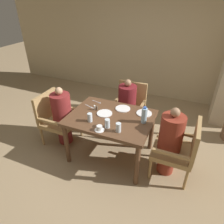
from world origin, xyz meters
TOP-DOWN VIEW (x-y plane):
  - ground_plane at (0.00, 0.00)m, footprint 16.00×16.00m
  - wall_back at (0.00, 2.53)m, footprint 8.00×0.06m
  - dining_table at (0.00, 0.00)m, footprint 1.23×0.93m
  - chair_left_side at (-1.03, 0.00)m, footprint 0.55×0.55m
  - diner_in_left_chair at (-0.89, 0.00)m, footprint 0.32×0.32m
  - chair_far_side at (0.00, 0.88)m, footprint 0.55×0.55m
  - diner_in_far_chair at (-0.00, 0.74)m, footprint 0.32×0.32m
  - chair_right_side at (1.03, 0.00)m, footprint 0.55×0.55m
  - diner_in_right_chair at (0.89, 0.00)m, footprint 0.32×0.32m
  - plate_main_left at (0.43, 0.27)m, footprint 0.23×0.23m
  - plate_main_right at (-0.12, 0.03)m, footprint 0.23×0.23m
  - plate_dessert_center at (0.09, 0.28)m, footprint 0.23×0.23m
  - teacup_with_saucer at (0.00, -0.38)m, footprint 0.13×0.13m
  - water_bottle at (0.49, 0.04)m, footprint 0.08×0.08m
  - glass_tall_near at (0.24, -0.30)m, footprint 0.07×0.07m
  - glass_tall_mid at (-0.22, -0.23)m, footprint 0.07×0.07m
  - glass_tall_far at (0.07, -0.27)m, footprint 0.07×0.07m
  - salt_shaker at (-0.31, 0.08)m, footprint 0.03×0.03m
  - pepper_shaker at (-0.27, 0.08)m, footprint 0.03×0.03m
  - fork_beside_plate at (-0.39, 0.32)m, footprint 0.18×0.05m
  - knife_beside_plate at (-0.43, 0.13)m, footprint 0.18×0.07m

SIDE VIEW (x-z plane):
  - ground_plane at x=0.00m, z-range 0.00..0.00m
  - chair_left_side at x=-1.03m, z-range 0.03..0.93m
  - chair_far_side at x=0.00m, z-range 0.03..0.93m
  - chair_right_side at x=1.03m, z-range 0.03..0.93m
  - diner_in_far_chair at x=0.00m, z-range 0.01..1.07m
  - diner_in_left_chair at x=-0.89m, z-range 0.01..1.07m
  - diner_in_right_chair at x=0.89m, z-range 0.01..1.10m
  - dining_table at x=0.00m, z-range 0.27..1.02m
  - fork_beside_plate at x=-0.39m, z-range 0.74..0.75m
  - knife_beside_plate at x=-0.43m, z-range 0.74..0.75m
  - plate_main_left at x=0.43m, z-range 0.74..0.75m
  - plate_main_right at x=-0.12m, z-range 0.74..0.75m
  - plate_dessert_center at x=0.09m, z-range 0.74..0.75m
  - teacup_with_saucer at x=0.00m, z-range 0.74..0.81m
  - pepper_shaker at x=-0.27m, z-range 0.74..0.81m
  - salt_shaker at x=-0.31m, z-range 0.74..0.82m
  - glass_tall_near at x=0.24m, z-range 0.74..0.87m
  - glass_tall_mid at x=-0.22m, z-range 0.74..0.87m
  - glass_tall_far at x=0.07m, z-range 0.74..0.87m
  - water_bottle at x=0.49m, z-range 0.73..0.98m
  - wall_back at x=0.00m, z-range 0.00..2.80m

